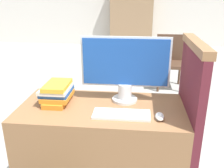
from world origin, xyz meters
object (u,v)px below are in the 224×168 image
(keyboard, at_px, (122,114))
(far_chair, at_px, (170,59))
(monitor, at_px, (125,68))
(book_stack, at_px, (57,93))
(mouse, at_px, (160,117))

(keyboard, height_order, far_chair, far_chair)
(monitor, height_order, far_chair, monitor)
(keyboard, height_order, book_stack, book_stack)
(monitor, distance_m, far_chair, 2.48)
(monitor, distance_m, mouse, 0.43)
(book_stack, bearing_deg, monitor, 9.67)
(monitor, relative_size, far_chair, 0.74)
(monitor, height_order, keyboard, monitor)
(book_stack, distance_m, far_chair, 2.69)
(keyboard, relative_size, mouse, 3.67)
(keyboard, height_order, mouse, mouse)
(book_stack, bearing_deg, far_chair, 65.72)
(far_chair, bearing_deg, mouse, -140.95)
(mouse, bearing_deg, book_stack, 165.63)
(book_stack, xyz_separation_m, far_chair, (1.10, 2.43, -0.34))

